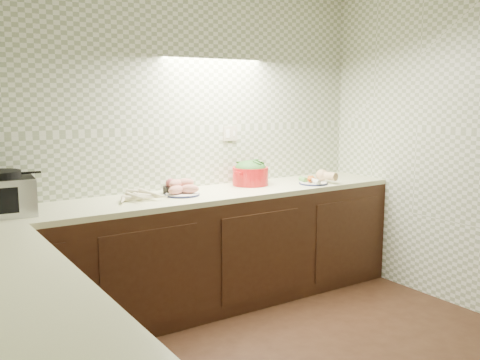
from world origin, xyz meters
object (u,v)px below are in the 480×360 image
toaster_oven (1,195)px  onion_bowl (172,188)px  dutch_oven (250,173)px  veg_plate (317,179)px  sweet_potato_plate (182,189)px  parsnip_pile (132,197)px

toaster_oven → onion_bowl: bearing=10.2°
dutch_oven → veg_plate: dutch_oven is taller
sweet_potato_plate → onion_bowl: 0.11m
onion_bowl → toaster_oven: bearing=-175.0°
onion_bowl → veg_plate: onion_bowl is taller
sweet_potato_plate → onion_bowl: sweet_potato_plate is taller
sweet_potato_plate → onion_bowl: size_ratio=1.74×
sweet_potato_plate → dutch_oven: 0.70m
sweet_potato_plate → veg_plate: (1.20, -0.14, -0.00)m
toaster_oven → dutch_oven: size_ratio=1.09×
toaster_oven → veg_plate: bearing=1.8°
toaster_oven → dutch_oven: (1.93, 0.09, -0.03)m
toaster_oven → dutch_oven: 1.93m
onion_bowl → dutch_oven: size_ratio=0.39×
veg_plate → dutch_oven: bearing=155.0°
toaster_oven → onion_bowl: toaster_oven is taller
onion_bowl → veg_plate: (1.22, -0.25, -0.00)m
parsnip_pile → onion_bowl: (0.37, 0.11, 0.01)m
parsnip_pile → sweet_potato_plate: bearing=0.3°
toaster_oven → sweet_potato_plate: (1.24, -0.00, -0.08)m
onion_bowl → dutch_oven: 0.71m
onion_bowl → parsnip_pile: bearing=-162.9°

